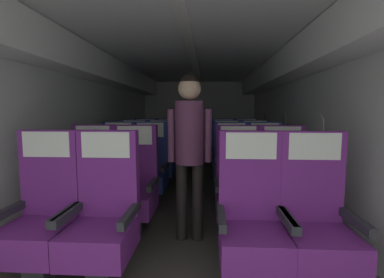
{
  "coord_description": "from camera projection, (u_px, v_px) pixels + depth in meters",
  "views": [
    {
      "loc": [
        0.23,
        -0.29,
        1.28
      ],
      "look_at": [
        -0.02,
        4.12,
        0.83
      ],
      "focal_mm": 25.22,
      "sensor_mm": 36.0,
      "label": 1
    }
  ],
  "objects": [
    {
      "name": "seat_b_right_aisle",
      "position": [
        283.0,
        190.0,
        2.79
      ],
      "size": [
        0.5,
        0.52,
        1.13
      ],
      "color": "#38383D",
      "rests_on": "ground"
    },
    {
      "name": "seat_d_left_aisle",
      "position": [
        161.0,
        159.0,
        4.62
      ],
      "size": [
        0.5,
        0.52,
        1.13
      ],
      "color": "#38383D",
      "rests_on": "ground"
    },
    {
      "name": "ground",
      "position": [
        192.0,
        195.0,
        4.17
      ],
      "size": [
        3.42,
        7.93,
        0.02
      ],
      "primitive_type": "cube",
      "color": "#3D3833"
    },
    {
      "name": "seat_c_left_aisle",
      "position": [
        149.0,
        170.0,
        3.74
      ],
      "size": [
        0.5,
        0.52,
        1.13
      ],
      "color": "#38383D",
      "rests_on": "ground"
    },
    {
      "name": "seat_b_left_aisle",
      "position": [
        133.0,
        187.0,
        2.88
      ],
      "size": [
        0.5,
        0.52,
        1.13
      ],
      "color": "#38383D",
      "rests_on": "ground"
    },
    {
      "name": "seat_b_right_window",
      "position": [
        238.0,
        188.0,
        2.85
      ],
      "size": [
        0.5,
        0.52,
        1.13
      ],
      "color": "#38383D",
      "rests_on": "ground"
    },
    {
      "name": "seat_c_right_window",
      "position": [
        231.0,
        171.0,
        3.69
      ],
      "size": [
        0.5,
        0.52,
        1.13
      ],
      "color": "#38383D",
      "rests_on": "ground"
    },
    {
      "name": "seat_a_right_aisle",
      "position": [
        316.0,
        223.0,
        1.95
      ],
      "size": [
        0.5,
        0.52,
        1.13
      ],
      "color": "#38383D",
      "rests_on": "ground"
    },
    {
      "name": "fuselage_shell",
      "position": [
        193.0,
        92.0,
        4.26
      ],
      "size": [
        3.3,
        7.58,
        2.18
      ],
      "color": "silver",
      "rests_on": "ground"
    },
    {
      "name": "seat_a_left_window",
      "position": [
        43.0,
        217.0,
        2.08
      ],
      "size": [
        0.5,
        0.52,
        1.13
      ],
      "color": "#38383D",
      "rests_on": "ground"
    },
    {
      "name": "seat_e_left_aisle",
      "position": [
        168.0,
        151.0,
        5.46
      ],
      "size": [
        0.5,
        0.52,
        1.13
      ],
      "color": "#38383D",
      "rests_on": "ground"
    },
    {
      "name": "seat_a_left_aisle",
      "position": [
        103.0,
        219.0,
        2.04
      ],
      "size": [
        0.5,
        0.52,
        1.13
      ],
      "color": "#38383D",
      "rests_on": "ground"
    },
    {
      "name": "seat_a_right_window",
      "position": [
        252.0,
        222.0,
        1.98
      ],
      "size": [
        0.5,
        0.52,
        1.13
      ],
      "color": "#38383D",
      "rests_on": "ground"
    },
    {
      "name": "seat_e_left_window",
      "position": [
        145.0,
        151.0,
        5.49
      ],
      "size": [
        0.5,
        0.52,
        1.13
      ],
      "color": "#38383D",
      "rests_on": "ground"
    },
    {
      "name": "seat_d_left_window",
      "position": [
        134.0,
        158.0,
        4.65
      ],
      "size": [
        0.5,
        0.52,
        1.13
      ],
      "color": "#38383D",
      "rests_on": "ground"
    },
    {
      "name": "seat_e_right_window",
      "position": [
        224.0,
        152.0,
        5.41
      ],
      "size": [
        0.5,
        0.52,
        1.13
      ],
      "color": "#38383D",
      "rests_on": "ground"
    },
    {
      "name": "seat_c_left_window",
      "position": [
        117.0,
        169.0,
        3.78
      ],
      "size": [
        0.5,
        0.52,
        1.13
      ],
      "color": "#38383D",
      "rests_on": "ground"
    },
    {
      "name": "seat_d_right_window",
      "position": [
        227.0,
        160.0,
        4.53
      ],
      "size": [
        0.5,
        0.52,
        1.13
      ],
      "color": "#38383D",
      "rests_on": "ground"
    },
    {
      "name": "seat_c_right_aisle",
      "position": [
        265.0,
        171.0,
        3.67
      ],
      "size": [
        0.5,
        0.52,
        1.13
      ],
      "color": "#38383D",
      "rests_on": "ground"
    },
    {
      "name": "flight_attendant",
      "position": [
        190.0,
        139.0,
        2.63
      ],
      "size": [
        0.43,
        0.28,
        1.64
      ],
      "rotation": [
        0.0,
        0.0,
        2.97
      ],
      "color": "black",
      "rests_on": "ground"
    },
    {
      "name": "seat_b_left_window",
      "position": [
        91.0,
        186.0,
        2.93
      ],
      "size": [
        0.5,
        0.52,
        1.13
      ],
      "color": "#38383D",
      "rests_on": "ground"
    },
    {
      "name": "seat_d_right_aisle",
      "position": [
        255.0,
        160.0,
        4.52
      ],
      "size": [
        0.5,
        0.52,
        1.13
      ],
      "color": "#38383D",
      "rests_on": "ground"
    },
    {
      "name": "seat_e_right_aisle",
      "position": [
        247.0,
        152.0,
        5.39
      ],
      "size": [
        0.5,
        0.52,
        1.13
      ],
      "color": "#38383D",
      "rests_on": "ground"
    }
  ]
}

